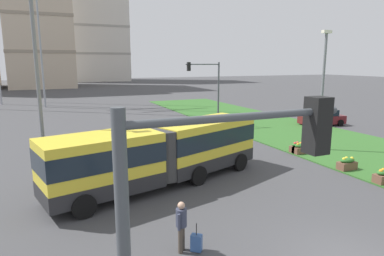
{
  "coord_description": "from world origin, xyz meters",
  "views": [
    {
      "loc": [
        -8.18,
        -6.5,
        6.13
      ],
      "look_at": [
        -0.13,
        11.94,
        2.2
      ],
      "focal_mm": 31.31,
      "sensor_mm": 36.0,
      "label": 1
    }
  ],
  "objects_px": {
    "streetlight_median": "(323,86)",
    "apartment_tower_centre": "(91,1)",
    "streetlight_left": "(38,83)",
    "flower_planter_4": "(298,147)",
    "apartment_tower_westcentre": "(37,2)",
    "articulated_bus": "(162,153)",
    "car_maroon_sedan": "(322,118)",
    "traffic_light_near_left": "(204,243)",
    "flower_planter_1": "(384,176)",
    "flower_planter_2": "(347,163)",
    "pedestrian_crossing": "(181,223)",
    "rolling_suitcase": "(196,243)",
    "flower_planter_3": "(301,148)",
    "traffic_light_far_right": "(208,83)"
  },
  "relations": [
    {
      "from": "pedestrian_crossing",
      "to": "flower_planter_2",
      "type": "xyz_separation_m",
      "value": [
        11.89,
        4.02,
        -0.58
      ]
    },
    {
      "from": "traffic_light_near_left",
      "to": "apartment_tower_westcentre",
      "type": "distance_m",
      "value": 93.76
    },
    {
      "from": "apartment_tower_westcentre",
      "to": "traffic_light_near_left",
      "type": "bearing_deg",
      "value": -88.75
    },
    {
      "from": "articulated_bus",
      "to": "flower_planter_3",
      "type": "xyz_separation_m",
      "value": [
        10.47,
        1.63,
        -1.23
      ]
    },
    {
      "from": "streetlight_left",
      "to": "streetlight_median",
      "type": "bearing_deg",
      "value": -0.79
    },
    {
      "from": "flower_planter_3",
      "to": "streetlight_median",
      "type": "bearing_deg",
      "value": 10.95
    },
    {
      "from": "car_maroon_sedan",
      "to": "traffic_light_near_left",
      "type": "height_order",
      "value": "traffic_light_near_left"
    },
    {
      "from": "pedestrian_crossing",
      "to": "apartment_tower_centre",
      "type": "xyz_separation_m",
      "value": [
        12.46,
        111.89,
        25.25
      ]
    },
    {
      "from": "car_maroon_sedan",
      "to": "streetlight_left",
      "type": "xyz_separation_m",
      "value": [
        -25.37,
        -7.1,
        4.41
      ]
    },
    {
      "from": "traffic_light_far_right",
      "to": "streetlight_left",
      "type": "height_order",
      "value": "streetlight_left"
    },
    {
      "from": "articulated_bus",
      "to": "car_maroon_sedan",
      "type": "distance_m",
      "value": 22.02
    },
    {
      "from": "streetlight_median",
      "to": "rolling_suitcase",
      "type": "bearing_deg",
      "value": -147.71
    },
    {
      "from": "flower_planter_1",
      "to": "flower_planter_2",
      "type": "distance_m",
      "value": 2.34
    },
    {
      "from": "car_maroon_sedan",
      "to": "pedestrian_crossing",
      "type": "distance_m",
      "value": 26.41
    },
    {
      "from": "streetlight_median",
      "to": "apartment_tower_westcentre",
      "type": "relative_size",
      "value": 0.2
    },
    {
      "from": "articulated_bus",
      "to": "traffic_light_far_right",
      "type": "relative_size",
      "value": 1.93
    },
    {
      "from": "flower_planter_2",
      "to": "streetlight_median",
      "type": "distance_m",
      "value": 6.21
    },
    {
      "from": "rolling_suitcase",
      "to": "flower_planter_2",
      "type": "height_order",
      "value": "rolling_suitcase"
    },
    {
      "from": "apartment_tower_centre",
      "to": "apartment_tower_westcentre",
      "type": "bearing_deg",
      "value": -122.79
    },
    {
      "from": "flower_planter_1",
      "to": "apartment_tower_westcentre",
      "type": "relative_size",
      "value": 0.03
    },
    {
      "from": "streetlight_left",
      "to": "car_maroon_sedan",
      "type": "bearing_deg",
      "value": 15.64
    },
    {
      "from": "rolling_suitcase",
      "to": "streetlight_left",
      "type": "relative_size",
      "value": 0.1
    },
    {
      "from": "flower_planter_2",
      "to": "pedestrian_crossing",
      "type": "bearing_deg",
      "value": -161.32
    },
    {
      "from": "flower_planter_3",
      "to": "rolling_suitcase",
      "type": "bearing_deg",
      "value": -144.83
    },
    {
      "from": "traffic_light_near_left",
      "to": "rolling_suitcase",
      "type": "bearing_deg",
      "value": 66.46
    },
    {
      "from": "streetlight_left",
      "to": "apartment_tower_centre",
      "type": "distance_m",
      "value": 106.83
    },
    {
      "from": "articulated_bus",
      "to": "flower_planter_2",
      "type": "distance_m",
      "value": 10.77
    },
    {
      "from": "rolling_suitcase",
      "to": "traffic_light_near_left",
      "type": "relative_size",
      "value": 0.17
    },
    {
      "from": "flower_planter_4",
      "to": "apartment_tower_westcentre",
      "type": "xyz_separation_m",
      "value": [
        -15.92,
        78.15,
        20.49
      ]
    },
    {
      "from": "pedestrian_crossing",
      "to": "flower_planter_3",
      "type": "distance_m",
      "value": 14.27
    },
    {
      "from": "flower_planter_1",
      "to": "streetlight_median",
      "type": "bearing_deg",
      "value": 73.81
    },
    {
      "from": "articulated_bus",
      "to": "pedestrian_crossing",
      "type": "xyz_separation_m",
      "value": [
        -1.42,
        -6.23,
        -0.65
      ]
    },
    {
      "from": "flower_planter_4",
      "to": "apartment_tower_westcentre",
      "type": "relative_size",
      "value": 0.03
    },
    {
      "from": "flower_planter_1",
      "to": "flower_planter_2",
      "type": "xyz_separation_m",
      "value": [
        0.0,
        2.34,
        0.0
      ]
    },
    {
      "from": "traffic_light_near_left",
      "to": "streetlight_median",
      "type": "relative_size",
      "value": 0.69
    },
    {
      "from": "streetlight_median",
      "to": "apartment_tower_centre",
      "type": "bearing_deg",
      "value": 90.74
    },
    {
      "from": "traffic_light_near_left",
      "to": "traffic_light_far_right",
      "type": "relative_size",
      "value": 0.92
    },
    {
      "from": "flower_planter_1",
      "to": "flower_planter_4",
      "type": "height_order",
      "value": "same"
    },
    {
      "from": "flower_planter_2",
      "to": "streetlight_left",
      "type": "xyz_separation_m",
      "value": [
        -15.93,
        4.45,
        4.74
      ]
    },
    {
      "from": "articulated_bus",
      "to": "rolling_suitcase",
      "type": "bearing_deg",
      "value": -98.56
    },
    {
      "from": "articulated_bus",
      "to": "traffic_light_far_right",
      "type": "height_order",
      "value": "traffic_light_far_right"
    },
    {
      "from": "flower_planter_1",
      "to": "flower_planter_4",
      "type": "relative_size",
      "value": 1.0
    },
    {
      "from": "pedestrian_crossing",
      "to": "flower_planter_2",
      "type": "height_order",
      "value": "pedestrian_crossing"
    },
    {
      "from": "rolling_suitcase",
      "to": "flower_planter_1",
      "type": "distance_m",
      "value": 11.6
    },
    {
      "from": "rolling_suitcase",
      "to": "apartment_tower_westcentre",
      "type": "bearing_deg",
      "value": 92.97
    },
    {
      "from": "traffic_light_near_left",
      "to": "streetlight_left",
      "type": "bearing_deg",
      "value": 97.98
    },
    {
      "from": "flower_planter_1",
      "to": "flower_planter_3",
      "type": "height_order",
      "value": "same"
    },
    {
      "from": "articulated_bus",
      "to": "pedestrian_crossing",
      "type": "relative_size",
      "value": 6.87
    },
    {
      "from": "pedestrian_crossing",
      "to": "flower_planter_3",
      "type": "xyz_separation_m",
      "value": [
        11.89,
        7.86,
        -0.58
      ]
    },
    {
      "from": "articulated_bus",
      "to": "flower_planter_2",
      "type": "height_order",
      "value": "articulated_bus"
    }
  ]
}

